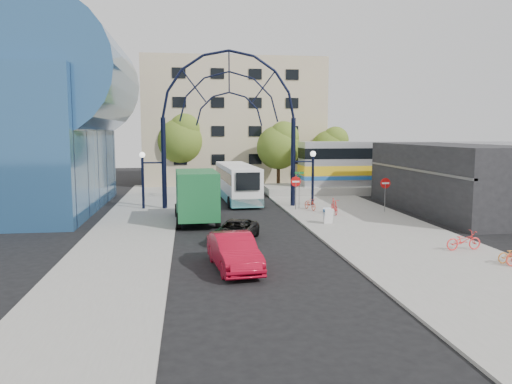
{
  "coord_description": "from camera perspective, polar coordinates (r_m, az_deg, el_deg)",
  "views": [
    {
      "loc": [
        -3.14,
        -24.39,
        5.92
      ],
      "look_at": [
        0.97,
        6.0,
        2.22
      ],
      "focal_mm": 35.0,
      "sensor_mm": 36.0,
      "label": 1
    }
  ],
  "objects": [
    {
      "name": "tree_north_c",
      "position": [
        54.52,
        8.59,
        5.08
      ],
      "size": [
        4.16,
        4.16,
        6.5
      ],
      "color": "#382314",
      "rests_on": "ground"
    },
    {
      "name": "transit_hall",
      "position": [
        41.23,
        -25.08,
        7.33
      ],
      "size": [
        16.5,
        18.0,
        14.5
      ],
      "color": "#2B5684",
      "rests_on": "ground"
    },
    {
      "name": "train_platform",
      "position": [
        52.13,
        18.69,
        0.45
      ],
      "size": [
        32.0,
        5.0,
        0.8
      ],
      "primitive_type": "cube",
      "color": "gray",
      "rests_on": "ground"
    },
    {
      "name": "black_suv",
      "position": [
        27.17,
        -2.37,
        -4.46
      ],
      "size": [
        3.26,
        4.58,
        1.16
      ],
      "primitive_type": "imported",
      "rotation": [
        0.0,
        0.0,
        -0.36
      ],
      "color": "black",
      "rests_on": "ground"
    },
    {
      "name": "stop_sign",
      "position": [
        37.45,
        4.57,
        0.85
      ],
      "size": [
        0.8,
        0.07,
        2.5
      ],
      "color": "slate",
      "rests_on": "sidewalk_east"
    },
    {
      "name": "bike_near_a",
      "position": [
        37.57,
        6.21,
        -1.35
      ],
      "size": [
        0.98,
        1.79,
        0.89
      ],
      "primitive_type": "imported",
      "rotation": [
        0.0,
        0.0,
        0.24
      ],
      "color": "#CF4129",
      "rests_on": "sidewalk_east"
    },
    {
      "name": "sidewalk_east",
      "position": [
        31.05,
        13.5,
        -4.18
      ],
      "size": [
        8.0,
        56.0,
        0.12
      ],
      "primitive_type": "cube",
      "color": "gray",
      "rests_on": "ground"
    },
    {
      "name": "commercial_block_east",
      "position": [
        39.5,
        21.31,
        1.45
      ],
      "size": [
        6.0,
        16.0,
        5.0
      ],
      "primitive_type": "cube",
      "color": "black",
      "rests_on": "ground"
    },
    {
      "name": "green_truck",
      "position": [
        32.85,
        -6.87,
        -0.5
      ],
      "size": [
        2.9,
        6.94,
        3.45
      ],
      "rotation": [
        0.0,
        0.0,
        0.05
      ],
      "color": "black",
      "rests_on": "ground"
    },
    {
      "name": "plaza_west",
      "position": [
        31.13,
        -13.8,
        -4.17
      ],
      "size": [
        5.0,
        50.0,
        0.12
      ],
      "primitive_type": "cube",
      "color": "gray",
      "rests_on": "ground"
    },
    {
      "name": "red_sedan",
      "position": [
        21.7,
        -2.52,
        -6.84
      ],
      "size": [
        2.21,
        4.87,
        1.55
      ],
      "primitive_type": "imported",
      "rotation": [
        0.0,
        0.0,
        0.13
      ],
      "color": "#A40A20",
      "rests_on": "ground"
    },
    {
      "name": "street_name_sign",
      "position": [
        38.11,
        4.97,
        1.15
      ],
      "size": [
        0.7,
        0.7,
        2.8
      ],
      "color": "slate",
      "rests_on": "sidewalk_east"
    },
    {
      "name": "tree_north_a",
      "position": [
        51.18,
        2.73,
        5.41
      ],
      "size": [
        4.48,
        4.48,
        7.0
      ],
      "color": "#382314",
      "rests_on": "ground"
    },
    {
      "name": "apartment_block",
      "position": [
        59.59,
        -2.79,
        7.92
      ],
      "size": [
        20.0,
        12.1,
        14.0
      ],
      "color": "#CDBC8E",
      "rests_on": "ground"
    },
    {
      "name": "bike_near_b",
      "position": [
        35.71,
        8.92,
        -1.65
      ],
      "size": [
        0.61,
        1.87,
        1.11
      ],
      "primitive_type": "imported",
      "rotation": [
        0.0,
        0.0,
        -0.05
      ],
      "color": "red",
      "rests_on": "sidewalk_east"
    },
    {
      "name": "do_not_enter_sign",
      "position": [
        37.39,
        14.56,
        0.61
      ],
      "size": [
        0.76,
        0.07,
        2.48
      ],
      "color": "slate",
      "rests_on": "sidewalk_east"
    },
    {
      "name": "tree_north_b",
      "position": [
        54.32,
        -8.54,
        6.12
      ],
      "size": [
        5.12,
        5.12,
        8.0
      ],
      "color": "#382314",
      "rests_on": "ground"
    },
    {
      "name": "city_bus",
      "position": [
        43.08,
        -2.18,
        1.15
      ],
      "size": [
        3.09,
        11.37,
        3.09
      ],
      "rotation": [
        0.0,
        0.0,
        0.05
      ],
      "color": "white",
      "rests_on": "ground"
    },
    {
      "name": "train_car",
      "position": [
        51.93,
        18.8,
        3.19
      ],
      "size": [
        25.1,
        3.05,
        4.2
      ],
      "color": "#B7B7BC",
      "rests_on": "train_platform"
    },
    {
      "name": "gateway_arch",
      "position": [
        38.61,
        -3.08,
        10.79
      ],
      "size": [
        13.64,
        0.44,
        12.1
      ],
      "color": "black",
      "rests_on": "ground"
    },
    {
      "name": "sandwich_board",
      "position": [
        32.02,
        8.24,
        -2.49
      ],
      "size": [
        0.55,
        0.61,
        0.99
      ],
      "color": "white",
      "rests_on": "sidewalk_east"
    },
    {
      "name": "bike_far_c",
      "position": [
        26.73,
        22.63,
        -5.13
      ],
      "size": [
        1.86,
        0.74,
        0.96
      ],
      "primitive_type": "imported",
      "rotation": [
        0.0,
        0.0,
        1.63
      ],
      "color": "#FE3232",
      "rests_on": "sidewalk_east"
    },
    {
      "name": "ground",
      "position": [
        25.29,
        -0.37,
        -6.65
      ],
      "size": [
        120.0,
        120.0,
        0.0
      ],
      "primitive_type": "plane",
      "color": "black",
      "rests_on": "ground"
    }
  ]
}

